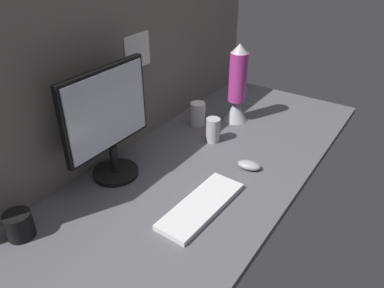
{
  "coord_description": "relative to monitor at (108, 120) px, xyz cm",
  "views": [
    {
      "loc": [
        -111.5,
        -68.8,
        86.75
      ],
      "look_at": [
        -11.18,
        0.0,
        14.0
      ],
      "focal_mm": 34.75,
      "sensor_mm": 36.0,
      "label": 1
    }
  ],
  "objects": [
    {
      "name": "monitor",
      "position": [
        0.0,
        0.0,
        0.0
      ],
      "size": [
        39.68,
        18.0,
        44.03
      ],
      "color": "black",
      "rests_on": "ground_plane"
    },
    {
      "name": "cubicle_wall_back",
      "position": [
        27.94,
        12.37,
        10.66
      ],
      "size": [
        180.0,
        5.5,
        69.6
      ],
      "color": "slate",
      "rests_on": "ground_plane"
    },
    {
      "name": "keyboard",
      "position": [
        2.01,
        -40.04,
        -23.15
      ],
      "size": [
        37.48,
        14.43,
        2.0
      ],
      "primitive_type": "cube",
      "rotation": [
        0.0,
        0.0,
        -0.04
      ],
      "color": "silver",
      "rests_on": "ground_plane"
    },
    {
      "name": "lava_lamp",
      "position": [
        68.95,
        -17.39,
        -7.71
      ],
      "size": [
        11.97,
        11.97,
        39.18
      ],
      "color": "#A5A5AD",
      "rests_on": "ground_plane"
    },
    {
      "name": "mug_black_travel",
      "position": [
        -41.69,
        0.47,
        -19.68
      ],
      "size": [
        8.68,
        8.68,
        8.94
      ],
      "color": "black",
      "rests_on": "ground_plane"
    },
    {
      "name": "mug_steel",
      "position": [
        44.33,
        -18.93,
        -18.48
      ],
      "size": [
        6.4,
        6.4,
        11.34
      ],
      "color": "#B2B2B7",
      "rests_on": "ground_plane"
    },
    {
      "name": "mug_ceramic_white",
      "position": [
        54.47,
        -4.15,
        -18.35
      ],
      "size": [
        11.06,
        7.22,
        11.54
      ],
      "color": "white",
      "rests_on": "ground_plane"
    },
    {
      "name": "mouse",
      "position": [
        33.32,
        -42.96,
        -22.45
      ],
      "size": [
        7.24,
        10.45,
        3.4
      ],
      "primitive_type": "ellipsoid",
      "rotation": [
        0.0,
        0.0,
        0.18
      ],
      "color": "#99999E",
      "rests_on": "ground_plane"
    },
    {
      "name": "ground_plane",
      "position": [
        27.94,
        -25.13,
        -25.65
      ],
      "size": [
        180.0,
        80.0,
        3.0
      ],
      "primitive_type": "cube",
      "color": "#515156"
    }
  ]
}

